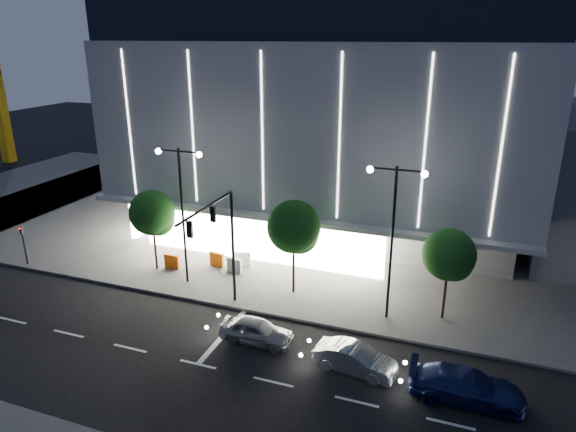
# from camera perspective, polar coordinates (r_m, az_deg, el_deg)

# --- Properties ---
(ground) EXTENTS (160.00, 160.00, 0.00)m
(ground) POSITION_cam_1_polar(r_m,az_deg,el_deg) (28.71, -12.02, -13.37)
(ground) COLOR black
(ground) RESTS_ON ground
(sidewalk_museum) EXTENTS (70.00, 40.00, 0.15)m
(sidewalk_museum) POSITION_cam_1_polar(r_m,az_deg,el_deg) (47.46, 8.63, 0.47)
(sidewalk_museum) COLOR #474747
(sidewalk_museum) RESTS_ON ground
(museum) EXTENTS (30.00, 25.80, 18.00)m
(museum) POSITION_cam_1_polar(r_m,az_deg,el_deg) (44.13, 6.16, 11.44)
(museum) COLOR #4C4C51
(museum) RESTS_ON ground
(traffic_mast) EXTENTS (0.33, 5.89, 7.07)m
(traffic_mast) POSITION_cam_1_polar(r_m,az_deg,el_deg) (28.54, -7.52, -1.95)
(traffic_mast) COLOR black
(traffic_mast) RESTS_ON ground
(street_lamp_west) EXTENTS (3.16, 0.36, 9.00)m
(street_lamp_west) POSITION_cam_1_polar(r_m,az_deg,el_deg) (32.31, -11.75, 2.13)
(street_lamp_west) COLOR black
(street_lamp_west) RESTS_ON ground
(street_lamp_east) EXTENTS (3.16, 0.36, 9.00)m
(street_lamp_east) POSITION_cam_1_polar(r_m,az_deg,el_deg) (27.98, 11.62, -0.60)
(street_lamp_east) COLOR black
(street_lamp_east) RESTS_ON ground
(ped_signal_far) EXTENTS (0.22, 0.24, 3.00)m
(ped_signal_far) POSITION_cam_1_polar(r_m,az_deg,el_deg) (40.03, -27.33, -2.48)
(ped_signal_far) COLOR black
(ped_signal_far) RESTS_ON ground
(tree_left) EXTENTS (3.02, 3.02, 5.72)m
(tree_left) POSITION_cam_1_polar(r_m,az_deg,el_deg) (35.30, -14.80, 0.08)
(tree_left) COLOR black
(tree_left) RESTS_ON ground
(tree_mid) EXTENTS (3.25, 3.25, 6.15)m
(tree_mid) POSITION_cam_1_polar(r_m,az_deg,el_deg) (30.80, 0.70, -1.52)
(tree_mid) COLOR black
(tree_mid) RESTS_ON ground
(tree_right) EXTENTS (2.91, 2.91, 5.51)m
(tree_right) POSITION_cam_1_polar(r_m,az_deg,el_deg) (29.47, 17.48, -4.42)
(tree_right) COLOR black
(tree_right) RESTS_ON ground
(car_lead) EXTENTS (3.96, 1.62, 1.35)m
(car_lead) POSITION_cam_1_polar(r_m,az_deg,el_deg) (27.69, -3.54, -12.62)
(car_lead) COLOR gray
(car_lead) RESTS_ON ground
(car_second) EXTENTS (4.17, 1.93, 1.32)m
(car_second) POSITION_cam_1_polar(r_m,az_deg,el_deg) (25.79, 7.46, -15.49)
(car_second) COLOR #9FA3A7
(car_second) RESTS_ON ground
(car_third) EXTENTS (5.09, 2.22, 1.46)m
(car_third) POSITION_cam_1_polar(r_m,az_deg,el_deg) (25.14, 19.23, -17.41)
(car_third) COLOR navy
(car_third) RESTS_ON ground
(barrier_a) EXTENTS (1.11, 0.28, 1.00)m
(barrier_a) POSITION_cam_1_polar(r_m,az_deg,el_deg) (36.29, -12.76, -4.96)
(barrier_a) COLOR #FF5F0E
(barrier_a) RESTS_ON sidewalk_museum
(barrier_b) EXTENTS (1.13, 0.55, 1.00)m
(barrier_b) POSITION_cam_1_polar(r_m,az_deg,el_deg) (35.92, -5.06, -4.79)
(barrier_b) COLOR white
(barrier_b) RESTS_ON sidewalk_museum
(barrier_c) EXTENTS (1.13, 0.45, 1.00)m
(barrier_c) POSITION_cam_1_polar(r_m,az_deg,el_deg) (36.06, -7.91, -4.81)
(barrier_c) COLOR orange
(barrier_c) RESTS_ON sidewalk_museum
(barrier_d) EXTENTS (1.12, 0.40, 1.00)m
(barrier_d) POSITION_cam_1_polar(r_m,az_deg,el_deg) (35.05, -5.96, -5.46)
(barrier_d) COLOR beige
(barrier_d) RESTS_ON sidewalk_museum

